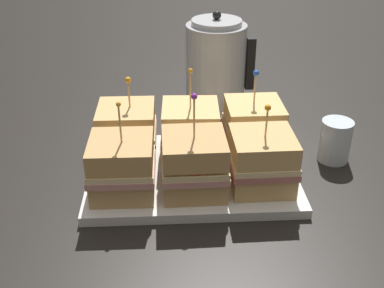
% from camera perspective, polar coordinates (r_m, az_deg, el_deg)
% --- Properties ---
extents(ground_plane, '(6.00, 6.00, 0.00)m').
position_cam_1_polar(ground_plane, '(0.93, 0.00, -3.94)').
color(ground_plane, black).
extents(serving_platter, '(0.39, 0.28, 0.02)m').
position_cam_1_polar(serving_platter, '(0.92, 0.00, -3.48)').
color(serving_platter, silver).
rests_on(serving_platter, ground_plane).
extents(sandwich_front_left, '(0.11, 0.11, 0.17)m').
position_cam_1_polar(sandwich_front_left, '(0.84, -8.28, -2.66)').
color(sandwich_front_left, tan).
rests_on(sandwich_front_left, serving_platter).
extents(sandwich_front_center, '(0.12, 0.12, 0.18)m').
position_cam_1_polar(sandwich_front_center, '(0.84, 0.02, -2.39)').
color(sandwich_front_center, tan).
rests_on(sandwich_front_center, serving_platter).
extents(sandwich_front_right, '(0.12, 0.12, 0.16)m').
position_cam_1_polar(sandwich_front_right, '(0.86, 8.27, -1.97)').
color(sandwich_front_right, tan).
rests_on(sandwich_front_right, serving_platter).
extents(sandwich_back_left, '(0.11, 0.12, 0.17)m').
position_cam_1_polar(sandwich_back_left, '(0.95, -7.70, 1.42)').
color(sandwich_back_left, tan).
rests_on(sandwich_back_left, serving_platter).
extents(sandwich_back_center, '(0.12, 0.12, 0.18)m').
position_cam_1_polar(sandwich_back_center, '(0.94, -0.15, 1.56)').
color(sandwich_back_center, tan).
rests_on(sandwich_back_center, serving_platter).
extents(sandwich_back_right, '(0.12, 0.12, 0.17)m').
position_cam_1_polar(sandwich_back_right, '(0.96, 7.27, 1.91)').
color(sandwich_back_right, tan).
rests_on(sandwich_back_right, serving_platter).
extents(kettle_steel, '(0.16, 0.14, 0.24)m').
position_cam_1_polar(kettle_steel, '(1.16, 2.86, 9.16)').
color(kettle_steel, '#B7BABF').
rests_on(kettle_steel, ground_plane).
extents(drinking_glass, '(0.06, 0.06, 0.09)m').
position_cam_1_polar(drinking_glass, '(1.00, 16.60, 0.37)').
color(drinking_glass, silver).
rests_on(drinking_glass, ground_plane).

